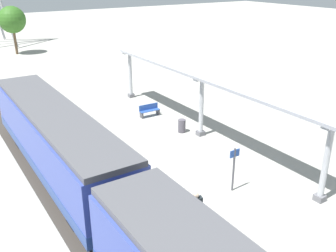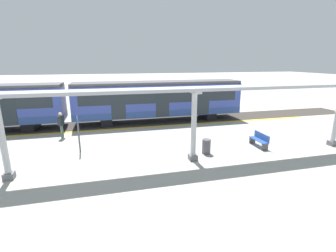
% 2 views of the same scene
% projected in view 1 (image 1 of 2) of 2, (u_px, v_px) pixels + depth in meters
% --- Properties ---
extents(ground_plane, '(176.00, 176.00, 0.00)m').
position_uv_depth(ground_plane, '(199.00, 180.00, 18.81)').
color(ground_plane, '#A3A199').
extents(tactile_edge_strip, '(0.42, 35.46, 0.01)m').
position_uv_depth(tactile_edge_strip, '(132.00, 204.00, 16.92)').
color(tactile_edge_strip, gold).
rests_on(tactile_edge_strip, ground).
extents(trackbed, '(3.20, 47.46, 0.01)m').
position_uv_depth(trackbed, '(95.00, 217.00, 16.01)').
color(trackbed, '#38332D').
rests_on(trackbed, ground).
extents(train_far_carriage, '(2.65, 14.25, 3.48)m').
position_uv_depth(train_far_carriage, '(56.00, 140.00, 18.82)').
color(train_far_carriage, '#3445A0').
rests_on(train_far_carriage, ground).
extents(canopy_pillar_second, '(1.10, 0.44, 3.73)m').
position_uv_depth(canopy_pillar_second, '(326.00, 164.00, 16.42)').
color(canopy_pillar_second, slate).
rests_on(canopy_pillar_second, ground).
extents(canopy_pillar_third, '(1.10, 0.44, 3.73)m').
position_uv_depth(canopy_pillar_third, '(201.00, 107.00, 23.25)').
color(canopy_pillar_third, slate).
rests_on(canopy_pillar_third, ground).
extents(canopy_pillar_fourth, '(1.10, 0.44, 3.73)m').
position_uv_depth(canopy_pillar_fourth, '(130.00, 75.00, 30.48)').
color(canopy_pillar_fourth, slate).
rests_on(canopy_pillar_fourth, ground).
extents(canopy_beam, '(1.20, 28.50, 0.16)m').
position_uv_depth(canopy_beam, '(258.00, 96.00, 19.02)').
color(canopy_beam, '#A8AAB2').
rests_on(canopy_beam, canopy_pillar_nearest).
extents(bench_mid_platform, '(1.51, 0.47, 0.86)m').
position_uv_depth(bench_mid_platform, '(149.00, 110.00, 26.99)').
color(bench_mid_platform, '#2A4FA1').
rests_on(bench_mid_platform, ground).
extents(trash_bin, '(0.48, 0.48, 0.85)m').
position_uv_depth(trash_bin, '(182.00, 126.00, 24.28)').
color(trash_bin, '#504B54').
rests_on(trash_bin, ground).
extents(platform_info_sign, '(0.56, 0.10, 2.20)m').
position_uv_depth(platform_info_sign, '(234.00, 165.00, 17.45)').
color(platform_info_sign, '#4C4C51').
rests_on(platform_info_sign, ground).
extents(passenger_waiting_near_edge, '(0.56, 0.36, 1.78)m').
position_uv_depth(passenger_waiting_near_edge, '(196.00, 207.00, 14.75)').
color(passenger_waiting_near_edge, '#4C5F50').
rests_on(passenger_waiting_near_edge, ground).
extents(tree_left_background, '(3.24, 3.24, 5.80)m').
position_uv_depth(tree_left_background, '(12.00, 20.00, 45.80)').
color(tree_left_background, brown).
rests_on(tree_left_background, ground).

